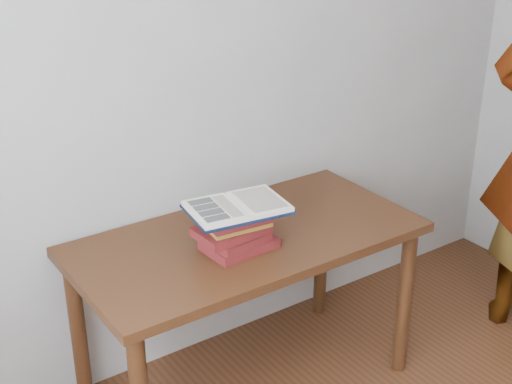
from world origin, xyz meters
TOP-DOWN VIEW (x-y plane):
  - desk at (-0.01, 1.38)m, footprint 1.31×0.66m
  - book_stack at (-0.11, 1.31)m, footprint 0.29×0.20m
  - open_book at (-0.10, 1.31)m, footprint 0.37×0.28m

SIDE VIEW (x-z plane):
  - desk at x=-0.01m, z-range 0.25..0.95m
  - book_stack at x=-0.11m, z-range 0.70..0.85m
  - open_book at x=-0.10m, z-range 0.85..0.88m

